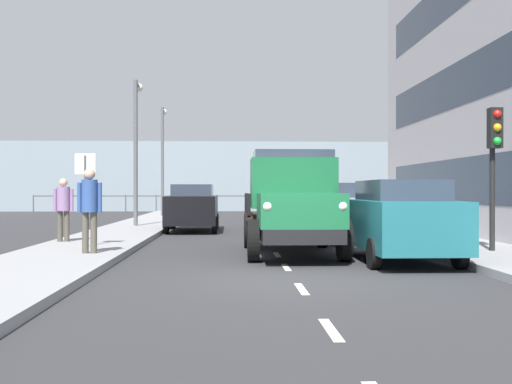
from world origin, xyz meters
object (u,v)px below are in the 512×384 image
object	(u,v)px
traffic_light_near	(494,147)
street_sign	(85,183)
truck_vintage_green	(293,205)
car_teal_kerbside_near	(398,219)
car_silver_kerbside_1	(349,211)
pedestrian_with_bag	(63,204)
car_black_oppositeside_0	(193,207)
lamp_post_far	(163,150)
pedestrian_strolling	(90,203)
lamp_post_promenade	(136,137)

from	to	relation	value
traffic_light_near	street_sign	world-z (taller)	traffic_light_near
truck_vintage_green	car_teal_kerbside_near	distance (m)	2.51
car_silver_kerbside_1	pedestrian_with_bag	xyz separation A→B (m)	(8.01, 1.85, 0.24)
car_black_oppositeside_0	traffic_light_near	distance (m)	11.87
truck_vintage_green	street_sign	distance (m)	5.03
truck_vintage_green	traffic_light_near	size ratio (longest dim) A/B	1.76
car_black_oppositeside_0	lamp_post_far	world-z (taller)	lamp_post_far
car_teal_kerbside_near	pedestrian_strolling	bearing A→B (deg)	-4.19
car_teal_kerbside_near	traffic_light_near	distance (m)	2.87
car_black_oppositeside_0	truck_vintage_green	bearing A→B (deg)	108.41
car_silver_kerbside_1	lamp_post_promenade	distance (m)	9.55
car_teal_kerbside_near	car_black_oppositeside_0	bearing A→B (deg)	-63.18
car_teal_kerbside_near	street_sign	size ratio (longest dim) A/B	1.92
street_sign	pedestrian_strolling	bearing A→B (deg)	106.16
truck_vintage_green	traffic_light_near	distance (m)	4.69
car_black_oppositeside_0	street_sign	bearing A→B (deg)	74.79
pedestrian_with_bag	lamp_post_far	size ratio (longest dim) A/B	0.29
truck_vintage_green	car_silver_kerbside_1	distance (m)	4.65
lamp_post_far	car_silver_kerbside_1	bearing A→B (deg)	115.80
lamp_post_promenade	street_sign	world-z (taller)	lamp_post_promenade
pedestrian_with_bag	street_sign	world-z (taller)	street_sign
traffic_light_near	car_teal_kerbside_near	bearing A→B (deg)	14.12
pedestrian_with_bag	lamp_post_promenade	distance (m)	7.92
car_black_oppositeside_0	lamp_post_promenade	world-z (taller)	lamp_post_promenade
car_silver_kerbside_1	truck_vintage_green	bearing A→B (deg)	62.73
truck_vintage_green	lamp_post_far	world-z (taller)	lamp_post_far
car_silver_kerbside_1	lamp_post_promenade	size ratio (longest dim) A/B	0.76
traffic_light_near	street_sign	xyz separation A→B (m)	(9.40, -1.48, -0.79)
lamp_post_far	pedestrian_with_bag	bearing A→B (deg)	87.30
car_teal_kerbside_near	pedestrian_strolling	world-z (taller)	pedestrian_strolling
car_teal_kerbside_near	traffic_light_near	world-z (taller)	traffic_light_near
car_silver_kerbside_1	car_black_oppositeside_0	world-z (taller)	same
car_black_oppositeside_0	lamp_post_far	xyz separation A→B (m)	(2.25, -10.52, 2.76)
traffic_light_near	lamp_post_far	world-z (taller)	lamp_post_far
pedestrian_strolling	pedestrian_with_bag	distance (m)	3.39
street_sign	traffic_light_near	bearing A→B (deg)	171.06
pedestrian_with_bag	lamp_post_far	distance (m)	16.98
pedestrian_with_bag	car_silver_kerbside_1	bearing A→B (deg)	-167.02
pedestrian_strolling	pedestrian_with_bag	bearing A→B (deg)	-65.81
car_silver_kerbside_1	lamp_post_promenade	world-z (taller)	lamp_post_promenade
pedestrian_strolling	street_sign	bearing A→B (deg)	-73.84
truck_vintage_green	pedestrian_with_bag	distance (m)	6.31
truck_vintage_green	car_silver_kerbside_1	world-z (taller)	truck_vintage_green
car_silver_kerbside_1	car_black_oppositeside_0	bearing A→B (deg)	-41.56
car_silver_kerbside_1	lamp_post_far	size ratio (longest dim) A/B	0.74
car_black_oppositeside_0	lamp_post_far	bearing A→B (deg)	-77.93
truck_vintage_green	street_sign	size ratio (longest dim) A/B	2.51
car_teal_kerbside_near	car_black_oppositeside_0	size ratio (longest dim) A/B	1.02
car_teal_kerbside_near	street_sign	bearing A→B (deg)	-16.26
pedestrian_strolling	traffic_light_near	bearing A→B (deg)	-179.36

